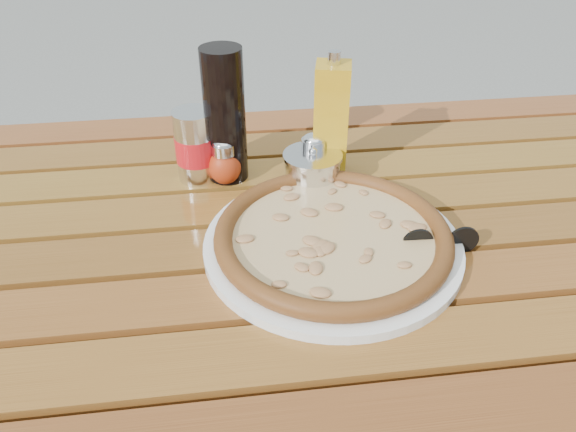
{
  "coord_description": "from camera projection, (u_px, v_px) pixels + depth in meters",
  "views": [
    {
      "loc": [
        -0.08,
        -0.63,
        1.24
      ],
      "look_at": [
        0.0,
        0.02,
        0.78
      ],
      "focal_mm": 35.0,
      "sensor_mm": 36.0,
      "label": 1
    }
  ],
  "objects": [
    {
      "name": "soda_can",
      "position": [
        196.0,
        146.0,
        0.92
      ],
      "size": [
        0.09,
        0.09,
        0.12
      ],
      "rotation": [
        0.0,
        0.0,
        0.43
      ],
      "color": "silver",
      "rests_on": "table"
    },
    {
      "name": "olive_oil_cruet",
      "position": [
        331.0,
        120.0,
        0.91
      ],
      "size": [
        0.07,
        0.07,
        0.21
      ],
      "rotation": [
        0.0,
        0.0,
        -0.23
      ],
      "color": "#C79115",
      "rests_on": "table"
    },
    {
      "name": "pepper_shaker",
      "position": [
        225.0,
        162.0,
        0.92
      ],
      "size": [
        0.06,
        0.06,
        0.08
      ],
      "rotation": [
        0.0,
        0.0,
        -0.17
      ],
      "color": "#C23A16",
      "rests_on": "table"
    },
    {
      "name": "parmesan_tin",
      "position": [
        312.0,
        170.0,
        0.91
      ],
      "size": [
        0.11,
        0.11,
        0.07
      ],
      "rotation": [
        0.0,
        0.0,
        -0.18
      ],
      "color": "silver",
      "rests_on": "table"
    },
    {
      "name": "table",
      "position": [
        290.0,
        281.0,
        0.85
      ],
      "size": [
        1.4,
        0.9,
        0.75
      ],
      "color": "#3A1C0D",
      "rests_on": "ground"
    },
    {
      "name": "plate",
      "position": [
        332.0,
        244.0,
        0.79
      ],
      "size": [
        0.39,
        0.39,
        0.01
      ],
      "primitive_type": "cylinder",
      "rotation": [
        0.0,
        0.0,
        -0.08
      ],
      "color": "white",
      "rests_on": "table"
    },
    {
      "name": "pizza",
      "position": [
        333.0,
        235.0,
        0.78
      ],
      "size": [
        0.42,
        0.42,
        0.03
      ],
      "rotation": [
        0.0,
        0.0,
        -0.32
      ],
      "color": "beige",
      "rests_on": "plate"
    },
    {
      "name": "oregano_shaker",
      "position": [
        313.0,
        158.0,
        0.93
      ],
      "size": [
        0.06,
        0.06,
        0.08
      ],
      "rotation": [
        0.0,
        0.0,
        -0.21
      ],
      "color": "#40451B",
      "rests_on": "table"
    },
    {
      "name": "dark_bottle",
      "position": [
        225.0,
        116.0,
        0.89
      ],
      "size": [
        0.08,
        0.08,
        0.22
      ],
      "primitive_type": "cylinder",
      "rotation": [
        0.0,
        0.0,
        0.3
      ],
      "color": "black",
      "rests_on": "table"
    },
    {
      "name": "sunglasses",
      "position": [
        440.0,
        242.0,
        0.78
      ],
      "size": [
        0.11,
        0.03,
        0.04
      ],
      "rotation": [
        0.0,
        0.0,
        -0.05
      ],
      "color": "black",
      "rests_on": "table"
    }
  ]
}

